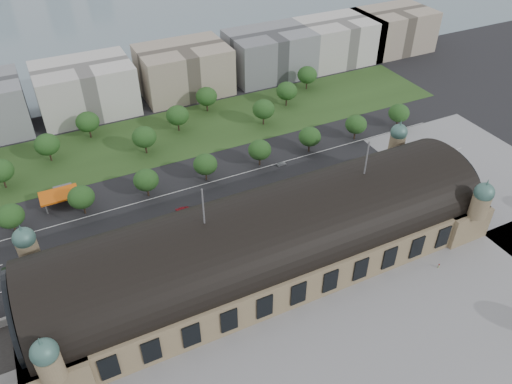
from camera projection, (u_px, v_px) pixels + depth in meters
name	position (u px, v px, depth m)	size (l,w,h in m)	color
ground	(266.00, 264.00, 163.13)	(900.00, 900.00, 0.00)	black
station	(267.00, 241.00, 156.91)	(150.00, 48.40, 44.30)	#8A7655
plaza_south	(373.00, 357.00, 135.20)	(190.00, 48.00, 0.12)	gray
plaza_east	(495.00, 183.00, 199.37)	(56.00, 100.00, 0.12)	gray
road_slab	(171.00, 215.00, 183.25)	(260.00, 26.00, 0.10)	black
grass_belt	(143.00, 142.00, 224.32)	(300.00, 45.00, 0.10)	#28451B
petrol_station	(62.00, 193.00, 189.04)	(14.00, 13.00, 5.05)	#D7580C
lake	(86.00, 10.00, 376.11)	(700.00, 320.00, 0.08)	slate
office_3	(86.00, 89.00, 240.37)	(45.00, 32.00, 24.00)	silver
office_4	(184.00, 70.00, 257.97)	(45.00, 32.00, 24.00)	tan
office_5	(269.00, 54.00, 275.56)	(45.00, 32.00, 24.00)	gray
office_6	(338.00, 41.00, 291.39)	(45.00, 32.00, 24.00)	silver
office_7	(392.00, 30.00, 305.47)	(45.00, 32.00, 24.00)	tan
tree_row_2	(10.00, 216.00, 171.18)	(9.60, 9.60, 11.52)	#2D2116
tree_row_3	(81.00, 197.00, 179.63)	(9.60, 9.60, 11.52)	#2D2116
tree_row_4	(146.00, 180.00, 188.07)	(9.60, 9.60, 11.52)	#2D2116
tree_row_5	(205.00, 164.00, 196.52)	(9.60, 9.60, 11.52)	#2D2116
tree_row_6	(260.00, 150.00, 204.96)	(9.60, 9.60, 11.52)	#2D2116
tree_row_7	(310.00, 137.00, 213.41)	(9.60, 9.60, 11.52)	#2D2116
tree_row_8	(356.00, 124.00, 221.85)	(9.60, 9.60, 11.52)	#2D2116
tree_row_9	(399.00, 113.00, 230.30)	(9.60, 9.60, 11.52)	#2D2116
tree_belt_3	(0.00, 171.00, 191.90)	(10.40, 10.40, 12.48)	#2D2116
tree_belt_4	(47.00, 144.00, 207.16)	(10.40, 10.40, 12.48)	#2D2116
tree_belt_5	(88.00, 122.00, 222.42)	(10.40, 10.40, 12.48)	#2D2116
tree_belt_6	(144.00, 137.00, 211.95)	(10.40, 10.40, 12.48)	#2D2116
tree_belt_7	(177.00, 115.00, 227.22)	(10.40, 10.40, 12.48)	#2D2116
tree_belt_8	(206.00, 96.00, 242.48)	(10.40, 10.40, 12.48)	#2D2116
tree_belt_9	(264.00, 109.00, 232.01)	(10.40, 10.40, 12.48)	#2D2116
tree_belt_10	(287.00, 91.00, 247.27)	(10.40, 10.40, 12.48)	#2D2116
tree_belt_11	(307.00, 75.00, 262.53)	(10.40, 10.40, 12.48)	#2D2116
traffic_car_1	(23.00, 249.00, 167.80)	(1.45, 4.17, 1.37)	gray
traffic_car_2	(79.00, 262.00, 163.04)	(2.40, 5.21, 1.45)	black
traffic_car_3	(183.00, 209.00, 184.62)	(2.24, 5.50, 1.60)	maroon
traffic_car_4	(268.00, 190.00, 194.38)	(1.68, 4.17, 1.42)	#1C1843
traffic_car_5	(282.00, 164.00, 208.79)	(1.41, 4.03, 1.33)	slate
traffic_car_6	(397.00, 153.00, 215.74)	(2.22, 4.82, 1.34)	silver
parked_car_0	(65.00, 272.00, 159.55)	(1.51, 4.33, 1.43)	black
parked_car_1	(48.00, 286.00, 154.69)	(2.21, 4.78, 1.33)	maroon
parked_car_2	(109.00, 258.00, 164.47)	(2.14, 5.27, 1.53)	#1C1741
parked_car_3	(99.00, 269.00, 160.63)	(1.69, 4.20, 1.43)	#505457
parked_car_4	(168.00, 248.00, 168.38)	(1.42, 4.08, 1.35)	white
parked_car_5	(113.00, 266.00, 161.83)	(2.15, 4.67, 1.30)	gray
parked_car_6	(182.00, 242.00, 170.82)	(1.93, 4.76, 1.38)	black
bus_west	(237.00, 212.00, 182.07)	(2.66, 11.35, 3.16)	#A9291B
bus_mid	(230.00, 215.00, 181.13)	(2.54, 10.84, 3.02)	silver
bus_east	(287.00, 195.00, 190.25)	(2.45, 10.47, 2.92)	beige
pedestrian_0	(439.00, 266.00, 161.46)	(0.82, 0.47, 1.68)	gray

